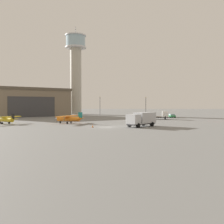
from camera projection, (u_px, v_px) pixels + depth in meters
The scene contains 11 objects.
ground_plane at pixel (106, 127), 51.77m from camera, with size 400.00×400.00×0.00m, color slate.
control_tower at pixel (76, 67), 117.72m from camera, with size 9.77×9.77×41.15m.
hangar at pixel (24, 102), 100.89m from camera, with size 38.71×36.64×11.05m.
airplane_yellow at pixel (5, 119), 60.02m from camera, with size 6.55×8.15×2.57m.
airplane_orange at pixel (69, 118), 61.53m from camera, with size 7.42×9.49×2.80m.
truck_box_silver at pixel (142, 119), 52.95m from camera, with size 6.74×6.91×3.00m.
truck_flatbed_white at pixel (161, 115), 78.49m from camera, with size 6.89×3.73×2.57m.
car_green at pixel (171, 116), 87.94m from camera, with size 2.67×4.23×1.37m.
light_post_west at pixel (100, 104), 105.20m from camera, with size 0.44×0.44×8.11m.
light_post_east at pixel (146, 104), 97.92m from camera, with size 0.44×0.44×7.70m.
traffic_cone_near_left at pixel (93, 126), 51.28m from camera, with size 0.36×0.36×0.66m.
Camera 1 is at (3.06, -51.57, 4.80)m, focal length 40.12 mm.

